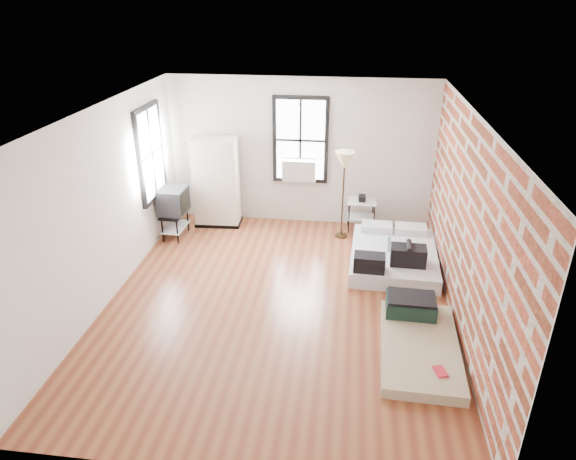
# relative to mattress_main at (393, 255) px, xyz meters

# --- Properties ---
(ground) EXTENTS (6.00, 6.00, 0.00)m
(ground) POSITION_rel_mattress_main_xyz_m (-1.74, -1.42, -0.17)
(ground) COLOR maroon
(ground) RESTS_ON ground
(room_shell) EXTENTS (5.02, 6.02, 2.80)m
(room_shell) POSITION_rel_mattress_main_xyz_m (-1.51, -1.05, 1.57)
(room_shell) COLOR silver
(room_shell) RESTS_ON ground
(mattress_main) EXTENTS (1.48, 1.96, 0.61)m
(mattress_main) POSITION_rel_mattress_main_xyz_m (0.00, 0.00, 0.00)
(mattress_main) COLOR white
(mattress_main) RESTS_ON ground
(mattress_bare) EXTENTS (1.03, 1.87, 0.40)m
(mattress_bare) POSITION_rel_mattress_main_xyz_m (0.19, -2.15, -0.05)
(mattress_bare) COLOR tan
(mattress_bare) RESTS_ON ground
(wardrobe) EXTENTS (0.89, 0.53, 1.72)m
(wardrobe) POSITION_rel_mattress_main_xyz_m (-3.31, 1.23, 0.69)
(wardrobe) COLOR black
(wardrobe) RESTS_ON ground
(side_table) EXTENTS (0.54, 0.44, 0.70)m
(side_table) POSITION_rel_mattress_main_xyz_m (-0.54, 1.30, 0.31)
(side_table) COLOR black
(side_table) RESTS_ON ground
(floor_lamp) EXTENTS (0.35, 0.35, 1.63)m
(floor_lamp) POSITION_rel_mattress_main_xyz_m (-0.90, 0.96, 1.23)
(floor_lamp) COLOR #312210
(floor_lamp) RESTS_ON ground
(tv_stand) EXTENTS (0.50, 0.69, 0.95)m
(tv_stand) POSITION_rel_mattress_main_xyz_m (-3.96, 0.57, 0.51)
(tv_stand) COLOR black
(tv_stand) RESTS_ON ground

